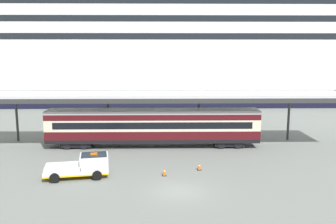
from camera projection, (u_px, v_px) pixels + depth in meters
ground_plane at (179, 191)px, 27.12m from camera, size 400.00×400.00×0.00m
cruise_ship at (90, 35)px, 74.77m from camera, size 150.98×22.66×40.60m
platform_canopy at (153, 95)px, 39.37m from camera, size 42.43×5.59×5.85m
train_carriage at (153, 126)px, 39.53m from camera, size 22.95×2.81×4.11m
service_truck at (83, 165)px, 30.06m from camera, size 5.47×2.92×2.02m
traffic_cone_near at (199, 166)px, 31.92m from camera, size 0.36×0.36×0.71m
traffic_cone_mid at (164, 171)px, 30.46m from camera, size 0.36×0.36×0.74m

